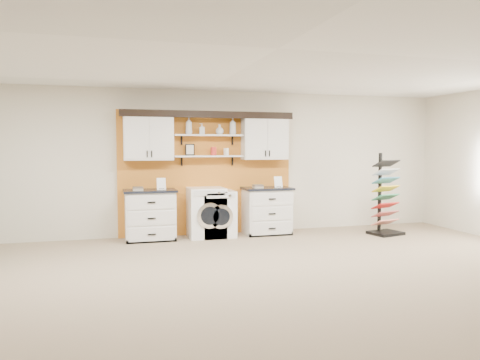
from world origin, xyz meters
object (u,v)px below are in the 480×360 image
object	(u,v)px
base_cabinet_left	(150,215)
dryer	(217,214)
washer	(206,212)
sample_rack	(385,208)
base_cabinet_right	(267,211)

from	to	relation	value
base_cabinet_left	dryer	xyz separation A→B (m)	(1.26, -0.00, -0.02)
washer	sample_rack	distance (m)	3.49
base_cabinet_right	sample_rack	world-z (taller)	sample_rack
washer	base_cabinet_right	bearing A→B (deg)	0.16
base_cabinet_right	sample_rack	size ratio (longest dim) A/B	0.59
dryer	washer	bearing A→B (deg)	180.00
sample_rack	dryer	bearing A→B (deg)	155.34
base_cabinet_left	washer	world-z (taller)	washer
washer	dryer	world-z (taller)	washer
base_cabinet_right	dryer	xyz separation A→B (m)	(-1.00, -0.00, -0.02)
base_cabinet_right	dryer	world-z (taller)	base_cabinet_right
washer	dryer	distance (m)	0.22
base_cabinet_left	base_cabinet_right	bearing A→B (deg)	0.00
washer	dryer	bearing A→B (deg)	-0.00
base_cabinet_left	sample_rack	xyz separation A→B (m)	(4.46, -0.68, 0.05)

